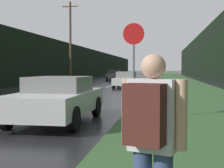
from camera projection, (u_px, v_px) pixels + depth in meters
name	position (u px, v px, depth m)	size (l,w,h in m)	color
grass_verge	(177.00, 82.00, 38.75)	(6.00, 240.00, 0.02)	#33562D
lane_stripe_c	(56.00, 103.00, 14.48)	(0.12, 3.00, 0.01)	silver
lane_stripe_d	(91.00, 92.00, 21.38)	(0.12, 3.00, 0.01)	silver
lane_stripe_e	(109.00, 87.00, 28.28)	(0.12, 3.00, 0.01)	silver
lane_stripe_f	(119.00, 83.00, 35.18)	(0.12, 3.00, 0.01)	silver
treeline_far_side	(74.00, 62.00, 51.10)	(2.00, 140.00, 5.35)	black
treeline_near_side	(214.00, 53.00, 47.44)	(2.00, 140.00, 8.20)	black
utility_pole_far	(70.00, 42.00, 34.35)	(1.80, 0.24, 8.96)	#4C3823
stop_sign	(133.00, 62.00, 9.58)	(0.66, 0.07, 3.00)	slate
hitchhiker_with_backpack	(151.00, 139.00, 2.70)	(0.57, 0.50, 1.73)	navy
car_passing_near	(58.00, 99.00, 9.37)	(2.03, 4.36, 1.36)	#BCBCBC
car_passing_far	(126.00, 80.00, 26.51)	(1.86, 4.51, 1.38)	#BCBCBC
car_oncoming	(114.00, 75.00, 42.88)	(1.82, 4.08, 1.49)	black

